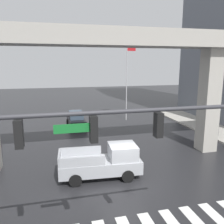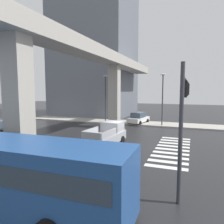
# 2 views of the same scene
# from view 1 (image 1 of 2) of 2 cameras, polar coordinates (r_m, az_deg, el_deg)

# --- Properties ---
(ground_plane) EXTENTS (120.00, 120.00, 0.00)m
(ground_plane) POSITION_cam_1_polar(r_m,az_deg,el_deg) (14.99, 2.79, -16.63)
(ground_plane) COLOR #232326
(elevated_overpass) EXTENTS (48.99, 2.42, 9.47)m
(elevated_overpass) POSITION_cam_1_polar(r_m,az_deg,el_deg) (16.82, -0.68, 15.03)
(elevated_overpass) COLOR #ADA89E
(elevated_overpass) RESTS_ON ground
(pickup_truck) EXTENTS (5.22, 2.34, 2.08)m
(pickup_truck) POSITION_cam_1_polar(r_m,az_deg,el_deg) (15.20, -1.76, -12.05)
(pickup_truck) COLOR #A8AAAF
(pickup_truck) RESTS_ON ground
(sedan_black) EXTENTS (2.06, 4.35, 1.72)m
(sedan_black) POSITION_cam_1_polar(r_m,az_deg,el_deg) (27.33, -8.68, -1.71)
(sedan_black) COLOR black
(sedan_black) RESTS_ON ground
(traffic_signal_mast) EXTENTS (10.89, 0.32, 6.20)m
(traffic_signal_mast) POSITION_cam_1_polar(r_m,az_deg,el_deg) (7.53, -22.50, -8.04)
(traffic_signal_mast) COLOR #38383D
(traffic_signal_mast) RESTS_ON ground
(street_lamp_mid_block) EXTENTS (0.44, 0.70, 7.24)m
(street_lamp_mid_block) POSITION_cam_1_polar(r_m,az_deg,el_deg) (24.58, 25.03, 4.62)
(street_lamp_mid_block) COLOR #38383D
(street_lamp_mid_block) RESTS_ON ground
(flagpole) EXTENTS (1.16, 0.12, 9.47)m
(flagpole) POSITION_cam_1_polar(r_m,az_deg,el_deg) (29.56, 3.75, 8.54)
(flagpole) COLOR silver
(flagpole) RESTS_ON ground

